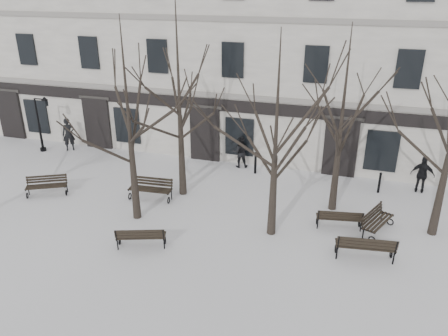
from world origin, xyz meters
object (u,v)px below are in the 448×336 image
at_px(bench_5, 376,220).
at_px(lamp_post, 41,120).
at_px(tree_1, 127,99).
at_px(tree_2, 277,114).
at_px(bench_4, 339,218).
at_px(bench_0, 47,185).
at_px(bench_1, 141,236).
at_px(bench_2, 366,246).
at_px(bench_3, 151,188).

distance_m(bench_5, lamp_post, 18.21).
distance_m(tree_1, tree_2, 5.53).
xyz_separation_m(tree_2, bench_4, (2.46, 1.10, -4.28)).
distance_m(tree_1, lamp_post, 10.45).
xyz_separation_m(tree_1, bench_0, (-4.85, 0.67, -4.48)).
xyz_separation_m(bench_0, lamp_post, (-3.62, 4.61, 1.36)).
height_order(bench_1, lamp_post, lamp_post).
height_order(bench_5, lamp_post, lamp_post).
distance_m(bench_1, bench_2, 7.92).
distance_m(tree_1, bench_1, 5.03).
xyz_separation_m(bench_3, lamp_post, (-8.29, 3.60, 1.32)).
height_order(bench_1, bench_2, bench_2).
xyz_separation_m(tree_1, bench_2, (8.95, -0.35, -4.41)).
bearing_deg(bench_4, bench_1, 17.35).
xyz_separation_m(bench_1, bench_2, (7.76, 1.61, 0.06)).
height_order(tree_1, bench_2, tree_1).
bearing_deg(bench_4, tree_1, 1.00).
bearing_deg(bench_3, bench_4, -5.78).
bearing_deg(bench_2, bench_1, 4.27).
bearing_deg(bench_3, lamp_post, 151.93).
relative_size(tree_2, bench_2, 3.68).
bearing_deg(bench_5, bench_1, 138.18).
bearing_deg(bench_5, bench_2, -166.81).
bearing_deg(bench_3, bench_2, -17.11).
bearing_deg(bench_2, tree_1, -9.67).
bearing_deg(bench_4, lamp_post, -22.67).
height_order(bench_0, bench_4, bench_0).
height_order(bench_4, bench_5, bench_5).
distance_m(tree_2, bench_4, 5.06).
relative_size(bench_4, bench_5, 0.96).
bearing_deg(bench_4, bench_3, -10.94).
bearing_deg(bench_3, tree_1, -88.65).
relative_size(bench_5, lamp_post, 0.59).
height_order(bench_3, lamp_post, lamp_post).
xyz_separation_m(bench_0, bench_4, (12.81, 0.84, -0.01)).
bearing_deg(bench_2, bench_5, -108.31).
bearing_deg(lamp_post, tree_1, -31.96).
height_order(tree_2, bench_4, tree_2).
bearing_deg(bench_0, bench_4, -23.73).
height_order(bench_2, bench_3, bench_2).
bearing_deg(bench_5, bench_3, 114.13).
relative_size(tree_1, tree_2, 1.04).
distance_m(tree_1, bench_4, 9.26).
relative_size(bench_2, bench_3, 1.05).
height_order(bench_3, bench_4, bench_3).
bearing_deg(tree_2, bench_4, 24.09).
height_order(tree_1, tree_2, tree_1).
bearing_deg(tree_1, bench_3, 95.94).
distance_m(tree_2, lamp_post, 15.08).
distance_m(bench_3, lamp_post, 9.13).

